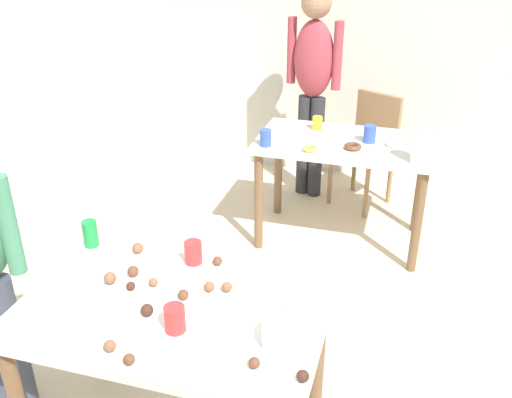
{
  "coord_description": "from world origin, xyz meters",
  "views": [
    {
      "loc": [
        0.67,
        -1.57,
        2.07
      ],
      "look_at": [
        0.02,
        0.67,
        0.9
      ],
      "focal_mm": 39.41,
      "sensor_mm": 36.0,
      "label": 1
    }
  ],
  "objects_px": {
    "dining_table_far": "(344,156)",
    "mixing_bowl": "(290,335)",
    "dining_table_near": "(173,329)",
    "pitcher_far": "(421,146)",
    "chair_far_table": "(369,143)",
    "person_adult_far": "(313,76)",
    "soda_can": "(90,234)"
  },
  "relations": [
    {
      "from": "dining_table_far",
      "to": "mixing_bowl",
      "type": "height_order",
      "value": "mixing_bowl"
    },
    {
      "from": "dining_table_near",
      "to": "mixing_bowl",
      "type": "distance_m",
      "value": 0.5
    },
    {
      "from": "mixing_bowl",
      "to": "pitcher_far",
      "type": "distance_m",
      "value": 1.83
    },
    {
      "from": "mixing_bowl",
      "to": "pitcher_far",
      "type": "height_order",
      "value": "pitcher_far"
    },
    {
      "from": "chair_far_table",
      "to": "mixing_bowl",
      "type": "distance_m",
      "value": 2.74
    },
    {
      "from": "person_adult_far",
      "to": "pitcher_far",
      "type": "height_order",
      "value": "person_adult_far"
    },
    {
      "from": "dining_table_far",
      "to": "person_adult_far",
      "type": "distance_m",
      "value": 0.85
    },
    {
      "from": "mixing_bowl",
      "to": "pitcher_far",
      "type": "bearing_deg",
      "value": 77.85
    },
    {
      "from": "dining_table_near",
      "to": "pitcher_far",
      "type": "relative_size",
      "value": 5.27
    },
    {
      "from": "dining_table_far",
      "to": "dining_table_near",
      "type": "bearing_deg",
      "value": -100.99
    },
    {
      "from": "chair_far_table",
      "to": "mixing_bowl",
      "type": "xyz_separation_m",
      "value": [
        -0.01,
        -2.72,
        0.29
      ]
    },
    {
      "from": "dining_table_near",
      "to": "dining_table_far",
      "type": "distance_m",
      "value": 2.0
    },
    {
      "from": "soda_can",
      "to": "pitcher_far",
      "type": "relative_size",
      "value": 0.55
    },
    {
      "from": "person_adult_far",
      "to": "soda_can",
      "type": "height_order",
      "value": "person_adult_far"
    },
    {
      "from": "dining_table_far",
      "to": "soda_can",
      "type": "relative_size",
      "value": 9.53
    },
    {
      "from": "dining_table_near",
      "to": "soda_can",
      "type": "relative_size",
      "value": 9.59
    },
    {
      "from": "person_adult_far",
      "to": "soda_can",
      "type": "xyz_separation_m",
      "value": [
        -0.55,
        -2.33,
        -0.18
      ]
    },
    {
      "from": "dining_table_far",
      "to": "chair_far_table",
      "type": "relative_size",
      "value": 1.34
    },
    {
      "from": "soda_can",
      "to": "dining_table_near",
      "type": "bearing_deg",
      "value": -30.92
    },
    {
      "from": "person_adult_far",
      "to": "mixing_bowl",
      "type": "bearing_deg",
      "value": -80.47
    },
    {
      "from": "mixing_bowl",
      "to": "soda_can",
      "type": "distance_m",
      "value": 1.08
    },
    {
      "from": "dining_table_far",
      "to": "mixing_bowl",
      "type": "relative_size",
      "value": 5.98
    },
    {
      "from": "mixing_bowl",
      "to": "soda_can",
      "type": "height_order",
      "value": "soda_can"
    },
    {
      "from": "mixing_bowl",
      "to": "dining_table_far",
      "type": "bearing_deg",
      "value": 92.69
    },
    {
      "from": "mixing_bowl",
      "to": "soda_can",
      "type": "relative_size",
      "value": 1.59
    },
    {
      "from": "dining_table_near",
      "to": "dining_table_far",
      "type": "xyz_separation_m",
      "value": [
        0.38,
        1.97,
        -0.01
      ]
    },
    {
      "from": "dining_table_far",
      "to": "chair_far_table",
      "type": "bearing_deg",
      "value": 81.32
    },
    {
      "from": "chair_far_table",
      "to": "dining_table_near",
      "type": "bearing_deg",
      "value": -100.4
    },
    {
      "from": "soda_can",
      "to": "pitcher_far",
      "type": "bearing_deg",
      "value": 45.13
    },
    {
      "from": "dining_table_far",
      "to": "person_adult_far",
      "type": "bearing_deg",
      "value": 118.03
    },
    {
      "from": "person_adult_far",
      "to": "pitcher_far",
      "type": "bearing_deg",
      "value": -47.93
    },
    {
      "from": "person_adult_far",
      "to": "mixing_bowl",
      "type": "relative_size",
      "value": 8.42
    }
  ]
}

